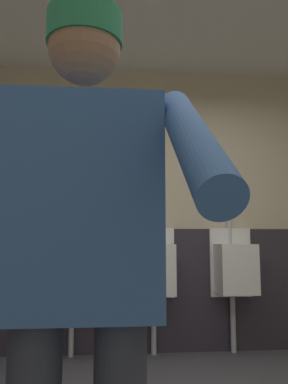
{
  "coord_description": "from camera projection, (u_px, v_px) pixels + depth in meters",
  "views": [
    {
      "loc": [
        -0.37,
        -1.79,
        1.04
      ],
      "look_at": [
        -0.23,
        -0.14,
        1.25
      ],
      "focal_mm": 35.67,
      "sensor_mm": 36.0,
      "label": 1
    }
  ],
  "objects": [
    {
      "name": "privacy_divider_panel",
      "position": [
        114.0,
        250.0,
        3.4
      ],
      "size": [
        0.04,
        0.4,
        0.9
      ],
      "primitive_type": "cube",
      "color": "#4C4C51"
    },
    {
      "name": "person",
      "position": [
        80.0,
        259.0,
        1.01
      ],
      "size": [
        0.65,
        0.6,
        1.69
      ],
      "color": "#2D3342",
      "rests_on": "ground_plane"
    },
    {
      "name": "urinal_middle",
      "position": [
        155.0,
        269.0,
        3.48
      ],
      "size": [
        0.4,
        0.34,
        1.24
      ],
      "color": "white",
      "rests_on": "ground_plane"
    },
    {
      "name": "urinal_right",
      "position": [
        234.0,
        268.0,
        3.55
      ],
      "size": [
        0.4,
        0.34,
        1.24
      ],
      "color": "white",
      "rests_on": "ground_plane"
    },
    {
      "name": "wainscot_band_back",
      "position": [
        149.0,
        290.0,
        3.6
      ],
      "size": [
        4.15,
        0.03,
        1.14
      ],
      "primitive_type": "cube",
      "color": "#2D2833",
      "rests_on": "ground_plane"
    },
    {
      "name": "urinal_left",
      "position": [
        72.0,
        269.0,
        3.42
      ],
      "size": [
        0.4,
        0.34,
        1.24
      ],
      "color": "white",
      "rests_on": "ground_plane"
    },
    {
      "name": "wall_back",
      "position": [
        148.0,
        206.0,
        3.77
      ],
      "size": [
        4.75,
        0.12,
        2.74
      ],
      "primitive_type": "cube",
      "color": "beige",
      "rests_on": "ground_plane"
    }
  ]
}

